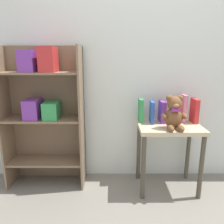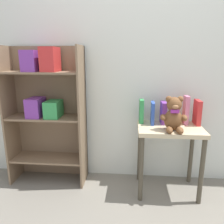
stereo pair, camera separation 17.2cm
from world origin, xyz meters
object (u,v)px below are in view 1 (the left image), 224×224
book_standing_green (141,111)px  book_standing_orange (172,112)px  bookshelf_side (44,107)px  book_standing_pink (183,109)px  book_standing_blue (152,112)px  book_standing_red (194,111)px  book_standing_purple (162,112)px  teddy_bear (174,114)px  display_table (169,138)px

book_standing_green → book_standing_orange: size_ratio=1.19×
bookshelf_side → book_standing_orange: (1.20, -0.01, -0.05)m
book_standing_green → book_standing_pink: bearing=-2.6°
bookshelf_side → book_standing_blue: (1.00, -0.03, -0.04)m
book_standing_red → book_standing_purple: bearing=178.3°
teddy_bear → book_standing_green: bearing=141.3°
bookshelf_side → book_standing_purple: 1.11m
display_table → book_standing_green: 0.36m
book_standing_pink → book_standing_red: bearing=-5.4°
book_standing_blue → book_standing_orange: 0.20m
display_table → book_standing_orange: size_ratio=3.42×
book_standing_blue → book_standing_orange: (0.20, 0.02, -0.01)m
display_table → book_standing_orange: bearing=65.7°
book_standing_red → display_table: bearing=-157.9°
teddy_bear → book_standing_orange: size_ratio=1.57×
bookshelf_side → teddy_bear: 1.18m
teddy_bear → book_standing_pink: size_ratio=1.11×
book_standing_orange → book_standing_red: book_standing_red is taller
book_standing_red → book_standing_orange: bearing=177.4°
display_table → book_standing_orange: (0.05, 0.11, 0.21)m
book_standing_purple → book_standing_blue: bearing=-167.9°
book_standing_blue → book_standing_red: size_ratio=0.90×
book_standing_green → book_standing_orange: book_standing_green is taller
bookshelf_side → teddy_bear: size_ratio=4.60×
teddy_bear → book_standing_blue: size_ratio=1.43×
bookshelf_side → book_standing_red: 1.40m
book_standing_blue → book_standing_orange: bearing=9.0°
book_standing_purple → book_standing_orange: book_standing_purple is taller
book_standing_red → book_standing_pink: bearing=175.9°
book_standing_green → book_standing_pink: book_standing_pink is taller
book_standing_blue → book_standing_orange: size_ratio=1.10×
display_table → teddy_bear: (0.01, -0.09, 0.25)m
bookshelf_side → book_standing_purple: size_ratio=6.62×
book_standing_purple → book_standing_red: book_standing_red is taller
book_standing_blue → book_standing_pink: bearing=6.4°
book_standing_blue → display_table: bearing=-28.0°
display_table → book_standing_green: bearing=155.5°
display_table → book_standing_blue: size_ratio=3.11×
bookshelf_side → display_table: bearing=-5.9°
display_table → teddy_bear: 0.26m
bookshelf_side → book_standing_pink: bearing=-0.5°
book_standing_green → book_standing_purple: book_standing_green is taller
teddy_bear → book_standing_pink: bearing=54.1°
book_standing_purple → book_standing_pink: bearing=-1.4°
book_standing_pink → book_standing_green: bearing=177.9°
book_standing_orange → teddy_bear: bearing=-105.4°
book_standing_blue → teddy_bear: bearing=-46.6°
display_table → book_standing_purple: (-0.05, 0.11, 0.22)m
display_table → book_standing_pink: (0.15, 0.11, 0.25)m
bookshelf_side → book_standing_red: size_ratio=5.94×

